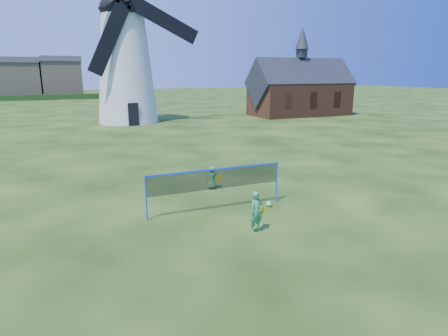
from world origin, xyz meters
TOP-DOWN VIEW (x-y plane):
  - ground at (0.00, 0.00)m, footprint 220.00×220.00m
  - windmill at (1.10, 27.20)m, footprint 13.46×5.81m
  - chapel at (20.65, 26.27)m, footprint 11.62×5.64m
  - badminton_net at (-0.18, 0.35)m, footprint 5.05×0.05m
  - player_girl at (0.25, -1.97)m, footprint 0.69×0.43m
  - player_boy at (0.64, 2.83)m, footprint 0.64×0.46m
  - play_ball at (1.75, -0.08)m, footprint 0.22×0.22m

SIDE VIEW (x-z plane):
  - ground at x=0.00m, z-range 0.00..0.00m
  - play_ball at x=1.75m, z-range 0.00..0.22m
  - player_boy at x=0.64m, z-range 0.00..0.99m
  - player_girl at x=0.25m, z-range 0.00..1.32m
  - badminton_net at x=-0.18m, z-range 0.36..1.91m
  - chapel at x=20.65m, z-range -2.15..7.68m
  - windmill at x=1.10m, z-range -2.86..15.07m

